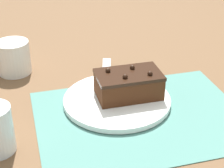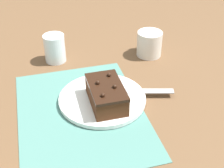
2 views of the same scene
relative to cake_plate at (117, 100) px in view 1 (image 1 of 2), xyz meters
The scene contains 6 objects.
ground_plane 0.08m from the cake_plate, 117.10° to the left, with size 3.00×3.00×0.00m, color brown.
placemat_woven 0.08m from the cake_plate, 117.10° to the left, with size 0.46×0.34×0.00m, color slate.
cake_plate is the anchor object (origin of this frame).
chocolate_cake 0.05m from the cake_plate, behind, with size 0.15×0.09×0.07m.
serving_knife 0.06m from the cake_plate, 78.35° to the right, with size 0.08×0.23×0.01m.
coffee_mug 0.32m from the cake_plate, 45.36° to the right, with size 0.10×0.09×0.09m.
Camera 1 is at (0.24, 0.65, 0.47)m, focal length 60.00 mm.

